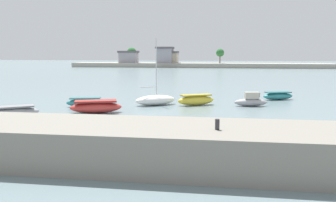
{
  "coord_description": "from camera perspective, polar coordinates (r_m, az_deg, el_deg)",
  "views": [
    {
      "loc": [
        8.83,
        -24.42,
        5.78
      ],
      "look_at": [
        3.28,
        12.06,
        0.77
      ],
      "focal_mm": 39.3,
      "sensor_mm": 36.0,
      "label": 1
    }
  ],
  "objects": [
    {
      "name": "moored_boat_3",
      "position": [
        39.66,
        -1.96,
        0.17
      ],
      "size": [
        4.79,
        4.03,
        7.15
      ],
      "rotation": [
        0.0,
        0.0,
        0.59
      ],
      "color": "white",
      "rests_on": "ground"
    },
    {
      "name": "moored_boat_1",
      "position": [
        39.4,
        -12.71,
        -0.21
      ],
      "size": [
        4.08,
        2.04,
        0.96
      ],
      "rotation": [
        0.0,
        0.0,
        0.24
      ],
      "color": "teal",
      "rests_on": "ground"
    },
    {
      "name": "ground_plane",
      "position": [
        26.6,
        -11.0,
        -4.95
      ],
      "size": [
        400.0,
        400.0,
        0.0
      ],
      "primitive_type": "plane",
      "color": "slate"
    },
    {
      "name": "moored_boat_0",
      "position": [
        34.94,
        -22.95,
        -1.59
      ],
      "size": [
        4.47,
        3.68,
        1.02
      ],
      "rotation": [
        0.0,
        0.0,
        0.6
      ],
      "color": "#9E9EA3",
      "rests_on": "ground"
    },
    {
      "name": "distant_shoreline",
      "position": [
        133.27,
        3.19,
        5.95
      ],
      "size": [
        92.42,
        10.05,
        7.36
      ],
      "color": "#9E998C",
      "rests_on": "ground"
    },
    {
      "name": "seawall_embankment",
      "position": [
        20.53,
        -17.19,
        -5.99
      ],
      "size": [
        95.98,
        5.44,
        2.06
      ],
      "primitive_type": "cube",
      "color": "gray",
      "rests_on": "ground"
    },
    {
      "name": "moored_boat_2",
      "position": [
        35.33,
        -11.13,
        -0.89
      ],
      "size": [
        5.15,
        3.24,
        1.19
      ],
      "rotation": [
        0.0,
        0.0,
        0.33
      ],
      "color": "#C63833",
      "rests_on": "ground"
    },
    {
      "name": "mooring_bollard",
      "position": [
        17.7,
        7.65,
        -3.62
      ],
      "size": [
        0.22,
        0.22,
        0.52
      ],
      "primitive_type": "cylinder",
      "color": "#2D2D33",
      "rests_on": "seawall_embankment"
    },
    {
      "name": "moored_boat_5",
      "position": [
        39.88,
        12.74,
        -0.0
      ],
      "size": [
        3.66,
        1.76,
        1.49
      ],
      "rotation": [
        0.0,
        0.0,
        0.18
      ],
      "color": "#9E9EA3",
      "rests_on": "ground"
    },
    {
      "name": "moored_boat_6",
      "position": [
        46.02,
        16.69,
        0.77
      ],
      "size": [
        4.0,
        2.57,
        0.95
      ],
      "rotation": [
        0.0,
        0.0,
        0.36
      ],
      "color": "teal",
      "rests_on": "ground"
    },
    {
      "name": "moored_boat_4",
      "position": [
        39.66,
        4.36,
        0.15
      ],
      "size": [
        4.23,
        3.05,
        1.16
      ],
      "rotation": [
        0.0,
        0.0,
        0.5
      ],
      "color": "yellow",
      "rests_on": "ground"
    }
  ]
}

